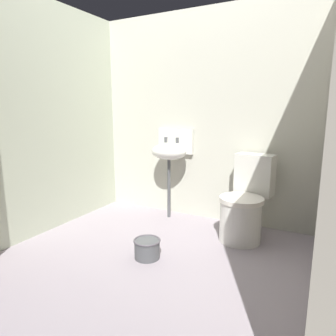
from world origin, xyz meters
TOP-DOWN VIEW (x-y plane):
  - ground_plane at (0.00, 0.00)m, footprint 2.81×2.50m
  - wall_back at (0.00, 1.10)m, footprint 2.81×0.10m
  - wall_left at (-1.25, 0.10)m, footprint 0.10×2.30m
  - toilet_near_wall at (0.58, 0.70)m, footprint 0.47×0.64m
  - sink at (-0.30, 0.89)m, footprint 0.42×0.35m
  - bucket at (-0.02, -0.07)m, footprint 0.22×0.22m

SIDE VIEW (x-z plane):
  - ground_plane at x=0.00m, z-range -0.08..0.00m
  - bucket at x=-0.02m, z-range 0.00..0.16m
  - toilet_near_wall at x=0.58m, z-range -0.07..0.71m
  - sink at x=-0.30m, z-range 0.26..1.25m
  - wall_back at x=0.00m, z-range 0.00..2.23m
  - wall_left at x=-1.25m, z-range 0.00..2.23m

